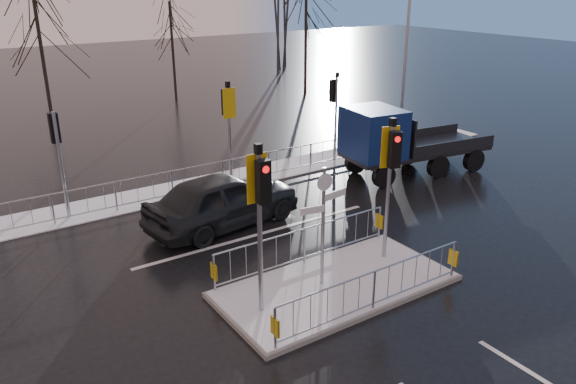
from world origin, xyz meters
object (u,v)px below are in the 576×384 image
flatbed_truck (391,140)px  street_lamp_right (407,49)px  car_far_lane (223,200)px  traffic_island (336,274)px

flatbed_truck → street_lamp_right: street_lamp_right is taller
car_far_lane → street_lamp_right: size_ratio=0.63×
car_far_lane → street_lamp_right: bearing=-80.3°
street_lamp_right → car_far_lane: bearing=-162.6°
flatbed_truck → traffic_island: bearing=-142.0°
traffic_island → street_lamp_right: bearing=38.7°
traffic_island → street_lamp_right: street_lamp_right is taller
traffic_island → flatbed_truck: traffic_island is taller
car_far_lane → flatbed_truck: (7.57, 0.51, 0.62)m
traffic_island → car_far_lane: 5.05m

